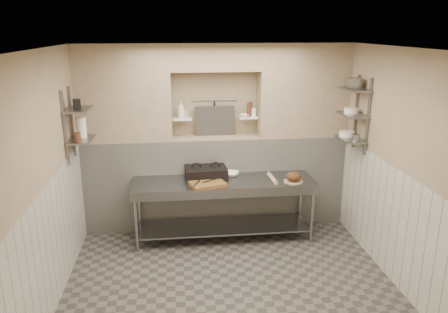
{
  "coord_description": "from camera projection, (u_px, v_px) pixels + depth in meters",
  "views": [
    {
      "loc": [
        -0.61,
        -4.66,
        3.01
      ],
      "look_at": [
        0.03,
        0.9,
        1.35
      ],
      "focal_mm": 35.0,
      "sensor_mm": 36.0,
      "label": 1
    }
  ],
  "objects": [
    {
      "name": "jug_left",
      "position": [
        81.0,
        127.0,
        5.75
      ],
      "size": [
        0.13,
        0.13,
        0.27
      ],
      "primitive_type": "cylinder",
      "color": "white",
      "rests_on": "wall_shelf_left_lower"
    },
    {
      "name": "ceiling",
      "position": [
        231.0,
        43.0,
        4.55
      ],
      "size": [
        4.0,
        3.9,
        0.1
      ],
      "primitive_type": "cube",
      "color": "silver",
      "rests_on": "ground"
    },
    {
      "name": "condiment_c",
      "position": [
        254.0,
        112.0,
        6.6
      ],
      "size": [
        0.07,
        0.07,
        0.13
      ],
      "primitive_type": "cylinder",
      "color": "white",
      "rests_on": "alcove_shelf_right"
    },
    {
      "name": "jar_alcove",
      "position": [
        185.0,
        113.0,
        6.51
      ],
      "size": [
        0.09,
        0.09,
        0.13
      ],
      "primitive_type": "cube",
      "color": "tan",
      "rests_on": "alcove_shelf_left"
    },
    {
      "name": "wall_shelf_right_mid",
      "position": [
        352.0,
        115.0,
        6.04
      ],
      "size": [
        0.3,
        0.5,
        0.02
      ],
      "primitive_type": "cube",
      "color": "slate",
      "rests_on": "wall_right"
    },
    {
      "name": "wainscot_left",
      "position": [
        56.0,
        240.0,
        4.94
      ],
      "size": [
        0.02,
        3.9,
        1.4
      ],
      "primitive_type": "cube",
      "color": "silver",
      "rests_on": "floor"
    },
    {
      "name": "prep_table",
      "position": [
        224.0,
        198.0,
        6.31
      ],
      "size": [
        2.6,
        0.7,
        0.9
      ],
      "color": "gray",
      "rests_on": "floor"
    },
    {
      "name": "box_left_upper",
      "position": [
        77.0,
        104.0,
        5.53
      ],
      "size": [
        0.11,
        0.11,
        0.13
      ],
      "primitive_type": "cube",
      "rotation": [
        0.0,
        0.0,
        0.31
      ],
      "color": "black",
      "rests_on": "wall_shelf_left_upper"
    },
    {
      "name": "bread_board",
      "position": [
        293.0,
        181.0,
        6.2
      ],
      "size": [
        0.27,
        0.27,
        0.02
      ],
      "primitive_type": "cylinder",
      "color": "tan",
      "rests_on": "prep_table"
    },
    {
      "name": "rolling_pin",
      "position": [
        272.0,
        178.0,
        6.25
      ],
      "size": [
        0.07,
        0.41,
        0.06
      ],
      "primitive_type": "cylinder",
      "rotation": [
        1.57,
        0.0,
        0.03
      ],
      "color": "tan",
      "rests_on": "prep_table"
    },
    {
      "name": "shelf_rail_right_a",
      "position": [
        356.0,
        112.0,
        6.24
      ],
      "size": [
        0.03,
        0.03,
        1.05
      ],
      "primitive_type": "cube",
      "color": "slate",
      "rests_on": "wall_right"
    },
    {
      "name": "bowl_alcove",
      "position": [
        245.0,
        115.0,
        6.57
      ],
      "size": [
        0.17,
        0.17,
        0.05
      ],
      "primitive_type": "imported",
      "rotation": [
        0.0,
        0.0,
        -0.12
      ],
      "color": "white",
      "rests_on": "alcove_shelf_right"
    },
    {
      "name": "alcove_sill",
      "position": [
        216.0,
        137.0,
        6.63
      ],
      "size": [
        1.3,
        0.4,
        0.02
      ],
      "primitive_type": "cube",
      "color": "tan",
      "rests_on": "backwall_lower"
    },
    {
      "name": "wall_right",
      "position": [
        401.0,
        168.0,
        5.19
      ],
      "size": [
        0.1,
        3.9,
        2.8
      ],
      "primitive_type": "cube",
      "color": "tan",
      "rests_on": "ground"
    },
    {
      "name": "wall_left",
      "position": [
        43.0,
        182.0,
        4.74
      ],
      "size": [
        0.1,
        3.9,
        2.8
      ],
      "primitive_type": "cube",
      "color": "tan",
      "rests_on": "ground"
    },
    {
      "name": "splash_panel",
      "position": [
        215.0,
        121.0,
        6.66
      ],
      "size": [
        0.6,
        0.08,
        0.45
      ],
      "primitive_type": "cube",
      "rotation": [
        -0.14,
        0.0,
        0.0
      ],
      "color": "#383330",
      "rests_on": "alcove_sill"
    },
    {
      "name": "wall_front",
      "position": [
        267.0,
        266.0,
        3.06
      ],
      "size": [
        4.0,
        0.1,
        2.8
      ],
      "primitive_type": "cube",
      "color": "tan",
      "rests_on": "ground"
    },
    {
      "name": "alcove_shelf_right",
      "position": [
        248.0,
        118.0,
        6.6
      ],
      "size": [
        0.28,
        0.16,
        0.02
      ],
      "primitive_type": "cube",
      "color": "white",
      "rests_on": "backwall_lower"
    },
    {
      "name": "shelf_rail_right_b",
      "position": [
        368.0,
        117.0,
        5.86
      ],
      "size": [
        0.03,
        0.03,
        1.05
      ],
      "primitive_type": "cube",
      "color": "slate",
      "rests_on": "wall_right"
    },
    {
      "name": "jar_left",
      "position": [
        77.0,
        137.0,
        5.51
      ],
      "size": [
        0.09,
        0.09,
        0.13
      ],
      "primitive_type": "cylinder",
      "color": "#4F2A1D",
      "rests_on": "wall_shelf_left_lower"
    },
    {
      "name": "bottle_soap",
      "position": [
        181.0,
        110.0,
        6.44
      ],
      "size": [
        0.1,
        0.1,
        0.26
      ],
      "primitive_type": "imported",
      "rotation": [
        0.0,
        0.0,
        -0.03
      ],
      "color": "white",
      "rests_on": "alcove_shelf_left"
    },
    {
      "name": "wall_shelf_right_lower",
      "position": [
        350.0,
        139.0,
        6.14
      ],
      "size": [
        0.3,
        0.5,
        0.02
      ],
      "primitive_type": "cube",
      "color": "slate",
      "rests_on": "wall_right"
    },
    {
      "name": "bowl_right_mid",
      "position": [
        351.0,
        110.0,
        6.08
      ],
      "size": [
        0.19,
        0.19,
        0.07
      ],
      "primitive_type": "cylinder",
      "color": "white",
      "rests_on": "wall_shelf_right_mid"
    },
    {
      "name": "tongs",
      "position": [
        196.0,
        183.0,
        5.97
      ],
      "size": [
        0.12,
        0.24,
        0.02
      ],
      "primitive_type": "cylinder",
      "rotation": [
        1.57,
        0.0,
        -0.42
      ],
      "color": "gray",
      "rests_on": "cutting_board"
    },
    {
      "name": "shelf_rail_left_a",
      "position": [
        72.0,
        122.0,
        5.82
      ],
      "size": [
        0.03,
        0.03,
        0.95
      ],
      "primitive_type": "cube",
      "color": "slate",
      "rests_on": "wall_left"
    },
    {
      "name": "condiment_a",
      "position": [
        251.0,
        109.0,
        6.6
      ],
      "size": [
        0.06,
        0.06,
        0.22
      ],
      "primitive_type": "cylinder",
      "color": "#4F2A1D",
      "rests_on": "alcove_shelf_right"
    },
    {
      "name": "canister_right",
      "position": [
        356.0,
        138.0,
        5.95
      ],
      "size": [
        0.1,
        0.1,
        0.1
      ],
      "primitive_type": "cylinder",
      "color": "gray",
      "rests_on": "wall_shelf_right_lower"
    },
    {
      "name": "backwall_lower",
      "position": [
        216.0,
        181.0,
        6.83
      ],
      "size": [
        4.0,
        0.4,
        1.4
      ],
      "primitive_type": "cube",
      "color": "silver",
      "rests_on": "floor"
    },
    {
      "name": "floor",
      "position": [
        230.0,
        286.0,
        5.37
      ],
      "size": [
        4.0,
        3.9,
        0.1
      ],
      "primitive_type": "cube",
      "color": "#534F4A",
      "rests_on": "ground"
    },
    {
      "name": "backwall_header",
      "position": [
        215.0,
        57.0,
        6.29
      ],
      "size": [
        1.3,
        0.4,
        0.4
      ],
      "primitive_type": "cube",
      "color": "tan",
      "rests_on": "backwall_lower"
    },
    {
      "name": "bowl_right",
      "position": [
        347.0,
        134.0,
        6.25
      ],
      "size": [
        0.22,
        0.22,
        0.07
      ],
      "primitive_type": "cylinder",
      "color": "white",
      "rests_on": "wall_shelf_right_lower"
    },
    {
      "name": "wall_back",
      "position": [
        214.0,
        134.0,
        6.87
      ],
      "size": [
        4.0,
        0.1,
        2.8
      ],
      "primitive_type": "cube",
      "color": "tan",
      "rests_on": "ground"
    },
    {
      "name": "alcove_shelf_left",
      "position": [
        182.0,
        119.0,
        6.49
      ],
      "size": [
        0.28,
        0.16,
        0.02
      ],
      "primitive_type": "cube",
      "color": "white",
      "rests_on": "backwall_lower"
    },
    {
      "name": "knife_blade",
      "position": [
        210.0,
        181.0,
        6.11
      ],
      "size": [
        0.24,
        0.18,
        0.01
      ],
      "primitive_type": "cube",
      "rotation": [
        0.0,
        0.0,
        0.59
      ],
      "color": "gray",
      "rests_on": "cutting_board"
    },
    {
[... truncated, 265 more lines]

